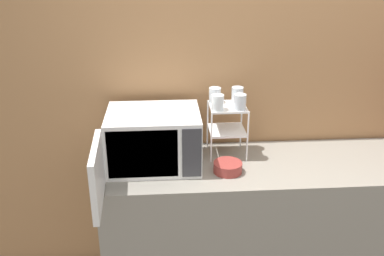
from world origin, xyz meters
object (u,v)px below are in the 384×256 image
(dish_rack, at_px, (227,120))
(glass_front_right, at_px, (240,102))
(bowl, at_px, (228,167))
(microwave, at_px, (151,140))
(glass_front_left, at_px, (218,102))
(glass_back_left, at_px, (215,95))
(glass_back_right, at_px, (237,95))

(dish_rack, xyz_separation_m, glass_front_right, (0.06, -0.07, 0.14))
(dish_rack, relative_size, bowl, 1.94)
(bowl, bearing_deg, microwave, 165.68)
(dish_rack, distance_m, bowl, 0.31)
(glass_front_left, height_order, glass_back_left, same)
(glass_front_left, relative_size, glass_front_right, 1.00)
(glass_front_right, distance_m, glass_back_left, 0.19)
(glass_back_right, height_order, glass_front_right, same)
(microwave, bearing_deg, bowl, -14.32)
(microwave, distance_m, dish_rack, 0.48)
(dish_rack, relative_size, glass_front_right, 3.45)
(dish_rack, relative_size, glass_back_left, 3.45)
(bowl, bearing_deg, glass_front_left, 105.05)
(dish_rack, distance_m, glass_back_left, 0.17)
(microwave, height_order, glass_front_right, glass_front_right)
(glass_front_left, height_order, glass_back_right, same)
(glass_back_right, relative_size, bowl, 0.56)
(glass_front_left, xyz_separation_m, glass_front_right, (0.13, 0.00, 0.00))
(glass_back_left, bearing_deg, dish_rack, -42.86)
(microwave, relative_size, dish_rack, 2.59)
(dish_rack, relative_size, glass_front_left, 3.45)
(glass_back_left, bearing_deg, glass_back_right, 0.52)
(dish_rack, height_order, glass_back_right, glass_back_right)
(dish_rack, xyz_separation_m, bowl, (-0.03, -0.23, -0.20))
(glass_back_right, bearing_deg, glass_front_left, -135.77)
(dish_rack, height_order, glass_back_left, glass_back_left)
(glass_front_left, relative_size, glass_back_left, 1.00)
(microwave, relative_size, glass_front_left, 8.94)
(dish_rack, height_order, glass_front_right, glass_front_right)
(microwave, height_order, bowl, microwave)
(glass_front_right, relative_size, glass_back_left, 1.00)
(bowl, bearing_deg, dish_rack, 83.83)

